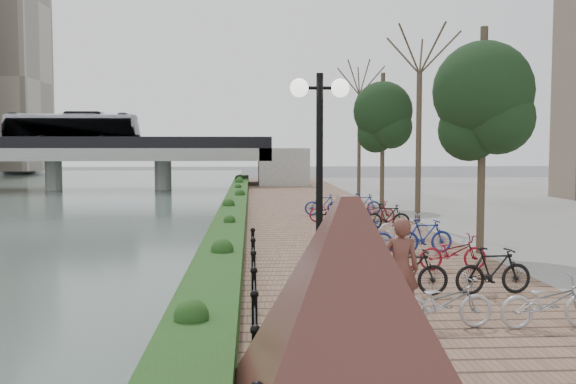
{
  "coord_description": "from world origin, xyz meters",
  "views": [
    {
      "loc": [
        1.35,
        -9.13,
        3.57
      ],
      "look_at": [
        2.65,
        13.33,
        2.0
      ],
      "focal_mm": 40.0,
      "sensor_mm": 36.0,
      "label": 1
    }
  ],
  "objects": [
    {
      "name": "promenade",
      "position": [
        4.0,
        17.5,
        0.25
      ],
      "size": [
        8.0,
        75.0,
        0.5
      ],
      "primitive_type": "cube",
      "color": "brown",
      "rests_on": "ground"
    },
    {
      "name": "lamppost",
      "position": [
        2.53,
        1.79,
        3.66
      ],
      "size": [
        1.02,
        0.32,
        4.33
      ],
      "color": "black",
      "rests_on": "promenade"
    },
    {
      "name": "motorcycle",
      "position": [
        2.71,
        0.7,
        0.99
      ],
      "size": [
        0.65,
        1.62,
        0.99
      ],
      "primitive_type": null,
      "rotation": [
        0.0,
        0.0,
        -0.1
      ],
      "color": "black",
      "rests_on": "promenade"
    },
    {
      "name": "hedge",
      "position": [
        0.6,
        20.0,
        0.8
      ],
      "size": [
        1.1,
        56.0,
        0.6
      ],
      "primitive_type": "cube",
      "color": "#203E16",
      "rests_on": "promenade"
    },
    {
      "name": "granite_monument",
      "position": [
        2.38,
        -2.45,
        1.8
      ],
      "size": [
        4.91,
        4.91,
        2.56
      ],
      "color": "#4A2C20",
      "rests_on": "promenade"
    },
    {
      "name": "street_trees",
      "position": [
        8.0,
        12.68,
        3.69
      ],
      "size": [
        3.2,
        37.12,
        6.8
      ],
      "color": "#3B2F23",
      "rests_on": "promenade"
    },
    {
      "name": "chain_fence",
      "position": [
        1.4,
        2.0,
        0.85
      ],
      "size": [
        0.1,
        14.1,
        0.7
      ],
      "color": "black",
      "rests_on": "promenade"
    },
    {
      "name": "bicycle_parking",
      "position": [
        5.5,
        10.27,
        0.97
      ],
      "size": [
        2.4,
        19.89,
        1.0
      ],
      "color": "#B6B7BB",
      "rests_on": "promenade"
    },
    {
      "name": "pedestrian",
      "position": [
        4.0,
        2.01,
        1.42
      ],
      "size": [
        0.73,
        0.54,
        1.83
      ],
      "primitive_type": "imported",
      "rotation": [
        0.0,
        0.0,
        2.99
      ],
      "color": "brown",
      "rests_on": "promenade"
    },
    {
      "name": "bridge",
      "position": [
        -14.66,
        45.0,
        3.37
      ],
      "size": [
        36.0,
        10.77,
        6.5
      ],
      "color": "gray",
      "rests_on": "ground"
    }
  ]
}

